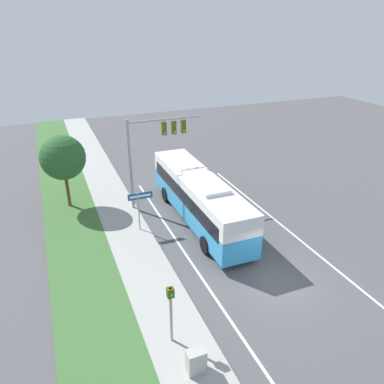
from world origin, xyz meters
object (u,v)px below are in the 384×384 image
(signal_gantry, at_px, (154,143))
(utility_cabinet, at_px, (196,361))
(bus, at_px, (199,196))
(pedestrian_signal, at_px, (171,306))
(street_sign, at_px, (140,203))

(signal_gantry, xyz_separation_m, utility_cabinet, (-2.85, -14.54, -4.16))
(bus, relative_size, pedestrian_signal, 4.17)
(signal_gantry, relative_size, street_sign, 2.40)
(bus, xyz_separation_m, pedestrian_signal, (-5.19, -9.34, 0.09))
(bus, height_order, pedestrian_signal, bus)
(street_sign, bearing_deg, bus, -3.07)
(street_sign, bearing_deg, pedestrian_signal, -97.14)
(bus, bearing_deg, signal_gantry, 120.21)
(pedestrian_signal, bearing_deg, bus, 60.92)
(street_sign, height_order, utility_cabinet, street_sign)
(signal_gantry, xyz_separation_m, street_sign, (-2.02, -3.18, -2.80))
(pedestrian_signal, bearing_deg, street_sign, 82.86)
(bus, height_order, utility_cabinet, bus)
(street_sign, relative_size, utility_cabinet, 2.67)
(pedestrian_signal, xyz_separation_m, street_sign, (1.20, 9.55, 0.01))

